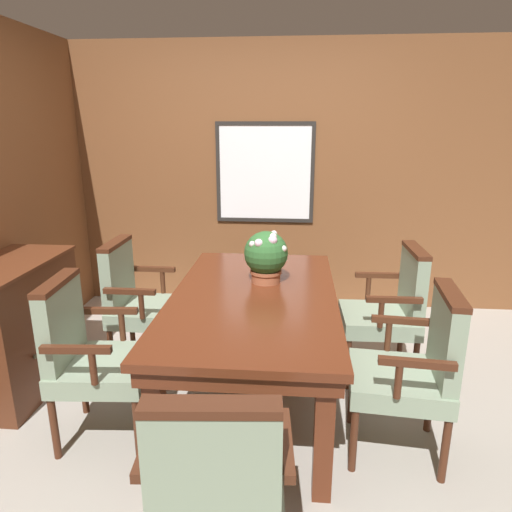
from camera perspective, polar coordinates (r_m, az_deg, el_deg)
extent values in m
plane|color=#A39E93|center=(2.96, -2.80, -19.50)|extent=(14.00, 14.00, 0.00)
cube|color=brown|center=(4.35, 0.42, 9.59)|extent=(7.20, 0.06, 2.45)
cube|color=white|center=(4.30, 1.12, 10.34)|extent=(0.84, 0.01, 0.85)
cube|color=#282623|center=(4.27, 1.16, 16.25)|extent=(0.91, 0.02, 0.04)
cube|color=#282623|center=(4.36, 1.09, 4.54)|extent=(0.91, 0.02, 0.03)
cube|color=#282623|center=(4.35, -4.74, 10.35)|extent=(0.04, 0.02, 0.85)
cube|color=#282623|center=(4.29, 7.07, 10.20)|extent=(0.04, 0.02, 0.85)
cube|color=#562614|center=(2.37, -12.35, -20.07)|extent=(0.09, 0.09, 0.68)
cube|color=#562614|center=(2.29, 8.44, -21.34)|extent=(0.09, 0.09, 0.68)
cube|color=#562614|center=(3.71, -5.26, -5.79)|extent=(0.09, 0.09, 0.68)
cube|color=#562614|center=(3.66, 7.10, -6.17)|extent=(0.09, 0.09, 0.68)
cube|color=#562614|center=(2.83, -0.27, -6.50)|extent=(0.94, 1.72, 0.09)
cube|color=#562614|center=(2.80, -0.27, -5.23)|extent=(1.00, 1.78, 0.04)
cylinder|color=#472314|center=(2.22, 2.06, -27.88)|extent=(0.04, 0.04, 0.37)
cylinder|color=#472314|center=(2.25, -9.59, -27.51)|extent=(0.04, 0.04, 0.37)
cube|color=gray|center=(1.90, -4.49, -27.27)|extent=(0.50, 0.54, 0.11)
cube|color=gray|center=(1.56, -5.44, -25.33)|extent=(0.43, 0.11, 0.43)
cube|color=#472314|center=(1.42, -5.71, -18.30)|extent=(0.43, 0.12, 0.03)
cylinder|color=#472314|center=(1.83, 3.69, -23.11)|extent=(0.04, 0.04, 0.19)
cube|color=#472314|center=(1.71, 3.90, -22.25)|extent=(0.06, 0.35, 0.04)
cylinder|color=#472314|center=(1.87, -12.49, -22.59)|extent=(0.04, 0.04, 0.19)
cube|color=#472314|center=(1.75, -13.26, -21.68)|extent=(0.06, 0.35, 0.04)
cylinder|color=#472314|center=(2.64, -14.59, -20.20)|extent=(0.04, 0.04, 0.37)
cylinder|color=#472314|center=(2.96, -12.50, -15.65)|extent=(0.04, 0.04, 0.37)
cylinder|color=#472314|center=(2.78, -23.88, -19.07)|extent=(0.04, 0.04, 0.37)
cylinder|color=#472314|center=(3.09, -20.76, -14.94)|extent=(0.04, 0.04, 0.37)
cube|color=gray|center=(2.74, -18.40, -13.22)|extent=(0.53, 0.50, 0.11)
cube|color=gray|center=(2.70, -23.18, -7.75)|extent=(0.11, 0.43, 0.43)
cube|color=#472314|center=(2.62, -23.74, -3.08)|extent=(0.12, 0.43, 0.03)
cylinder|color=#472314|center=(2.46, -19.70, -12.92)|extent=(0.04, 0.04, 0.19)
cube|color=#472314|center=(2.44, -21.60, -10.81)|extent=(0.35, 0.06, 0.04)
cylinder|color=#472314|center=(2.86, -16.40, -8.34)|extent=(0.04, 0.04, 0.19)
cube|color=#472314|center=(2.85, -18.01, -6.52)|extent=(0.35, 0.06, 0.04)
cylinder|color=#472314|center=(3.55, 10.58, -9.91)|extent=(0.04, 0.04, 0.37)
cylinder|color=#472314|center=(3.19, 11.39, -13.08)|extent=(0.04, 0.04, 0.37)
cylinder|color=#472314|center=(3.63, 17.62, -9.82)|extent=(0.04, 0.04, 0.37)
cylinder|color=#472314|center=(3.28, 19.24, -12.88)|extent=(0.04, 0.04, 0.37)
cube|color=gray|center=(3.30, 15.02, -7.70)|extent=(0.51, 0.47, 0.11)
cube|color=gray|center=(3.25, 19.01, -3.26)|extent=(0.09, 0.43, 0.43)
cube|color=#472314|center=(3.19, 19.39, 0.69)|extent=(0.10, 0.43, 0.03)
cylinder|color=#472314|center=(3.46, 13.86, -3.82)|extent=(0.04, 0.04, 0.19)
cube|color=#472314|center=(3.44, 15.20, -2.34)|extent=(0.35, 0.04, 0.04)
cylinder|color=#472314|center=(3.02, 15.36, -6.94)|extent=(0.04, 0.04, 0.19)
cube|color=#472314|center=(3.00, 16.90, -5.26)|extent=(0.35, 0.04, 0.04)
cylinder|color=#472314|center=(2.88, 11.88, -16.65)|extent=(0.04, 0.04, 0.37)
cylinder|color=#472314|center=(2.55, 12.10, -21.54)|extent=(0.04, 0.04, 0.37)
cylinder|color=#472314|center=(2.93, 20.90, -16.77)|extent=(0.04, 0.04, 0.37)
cylinder|color=#472314|center=(2.61, 22.54, -21.51)|extent=(0.04, 0.04, 0.37)
cube|color=gray|center=(2.60, 17.31, -14.74)|extent=(0.54, 0.51, 0.11)
cube|color=gray|center=(2.52, 22.65, -9.41)|extent=(0.12, 0.43, 0.43)
cube|color=#472314|center=(2.43, 23.24, -4.44)|extent=(0.13, 0.43, 0.03)
cylinder|color=#472314|center=(2.74, 16.21, -9.46)|extent=(0.04, 0.04, 0.19)
cube|color=#472314|center=(2.71, 17.96, -7.69)|extent=(0.35, 0.07, 0.04)
cylinder|color=#472314|center=(2.32, 17.37, -14.56)|extent=(0.04, 0.04, 0.19)
cube|color=#472314|center=(2.28, 19.49, -12.52)|extent=(0.35, 0.07, 0.04)
cylinder|color=#472314|center=(3.28, -10.32, -12.21)|extent=(0.04, 0.04, 0.37)
cylinder|color=#472314|center=(3.62, -8.61, -9.23)|extent=(0.04, 0.04, 0.37)
cylinder|color=#472314|center=(3.42, -17.61, -11.50)|extent=(0.04, 0.04, 0.37)
cylinder|color=#472314|center=(3.75, -15.24, -8.73)|extent=(0.04, 0.04, 0.37)
cube|color=gray|center=(3.41, -13.21, -6.78)|extent=(0.51, 0.47, 0.11)
cube|color=gray|center=(3.39, -16.89, -2.29)|extent=(0.08, 0.43, 0.43)
cube|color=#472314|center=(3.32, -17.21, 1.51)|extent=(0.09, 0.43, 0.03)
cylinder|color=#472314|center=(3.13, -14.12, -5.99)|extent=(0.04, 0.04, 0.19)
cube|color=#472314|center=(3.12, -15.54, -4.28)|extent=(0.35, 0.04, 0.04)
cylinder|color=#472314|center=(3.56, -11.58, -3.11)|extent=(0.04, 0.04, 0.19)
cube|color=#472314|center=(3.55, -12.83, -1.60)|extent=(0.35, 0.04, 0.04)
cylinder|color=#9E5638|center=(3.00, 1.24, -2.48)|extent=(0.19, 0.19, 0.08)
cylinder|color=#9E5638|center=(2.99, 1.24, -1.92)|extent=(0.21, 0.21, 0.02)
sphere|color=#2D602D|center=(2.95, 1.25, 0.37)|extent=(0.29, 0.29, 0.29)
sphere|color=silver|center=(2.86, 2.10, 1.99)|extent=(0.06, 0.06, 0.06)
sphere|color=silver|center=(2.87, -0.47, 1.49)|extent=(0.04, 0.04, 0.04)
sphere|color=silver|center=(2.97, 2.25, 2.79)|extent=(0.04, 0.04, 0.04)
sphere|color=silver|center=(2.88, 3.46, 0.91)|extent=(0.04, 0.04, 0.04)
sphere|color=silver|center=(2.88, 2.17, 2.46)|extent=(0.05, 0.05, 0.05)
sphere|color=silver|center=(2.84, 0.34, 1.62)|extent=(0.05, 0.05, 0.05)
sphere|color=silver|center=(3.08, 2.00, 1.29)|extent=(0.04, 0.04, 0.04)
sphere|color=silver|center=(2.87, 2.12, 2.35)|extent=(0.04, 0.04, 0.04)
cube|color=#512816|center=(3.43, -27.85, -7.99)|extent=(0.46, 0.90, 0.86)
cube|color=#5B2D19|center=(3.29, -28.85, -0.95)|extent=(0.48, 0.92, 0.02)
sphere|color=#4C422D|center=(3.22, -24.80, -4.48)|extent=(0.03, 0.03, 0.03)
sphere|color=#4C422D|center=(3.19, -25.88, -11.24)|extent=(0.03, 0.03, 0.03)
sphere|color=#4C422D|center=(3.51, -22.55, -8.34)|extent=(0.03, 0.03, 0.03)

